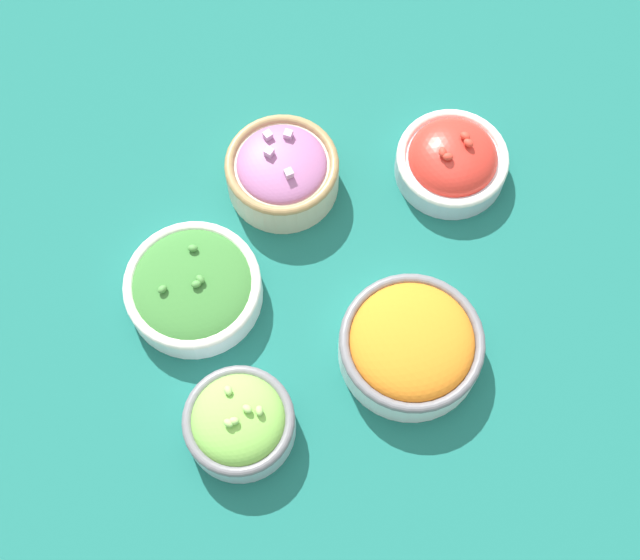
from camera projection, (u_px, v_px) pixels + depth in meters
ground_plane at (320, 289)px, 1.09m from camera, size 3.00×3.00×0.00m
bowl_cherry_tomatoes at (452, 161)px, 1.13m from camera, size 0.14×0.14×0.07m
bowl_broccoli at (193, 287)px, 1.06m from camera, size 0.16×0.16×0.06m
bowl_carrots at (411, 345)px, 1.03m from camera, size 0.17×0.17×0.07m
bowl_lettuce at (239, 422)px, 0.99m from camera, size 0.13×0.13×0.08m
bowl_red_onion at (282, 171)px, 1.11m from camera, size 0.14×0.14×0.08m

